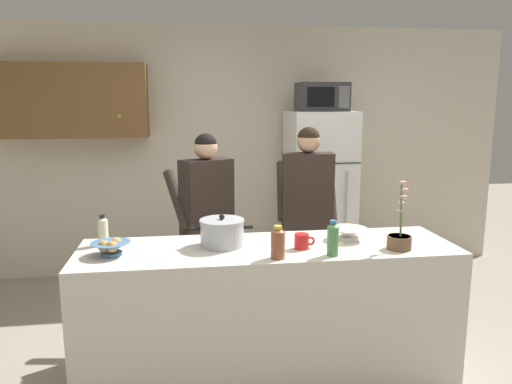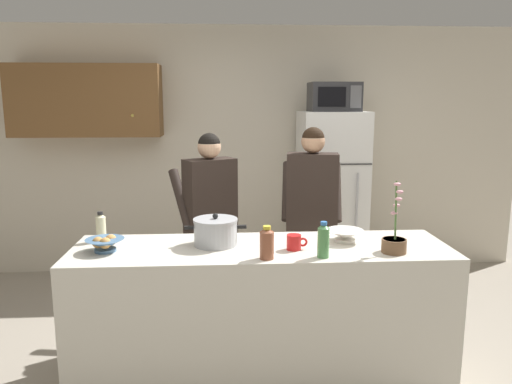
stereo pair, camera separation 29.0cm
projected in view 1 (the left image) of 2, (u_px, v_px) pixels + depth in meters
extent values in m
plane|color=#9E9384|center=(268.00, 378.00, 3.28)|extent=(14.00, 14.00, 0.00)
cube|color=beige|center=(233.00, 151.00, 5.28)|extent=(6.00, 0.12, 2.60)
cube|color=brown|center=(70.00, 101.00, 4.73)|extent=(1.47, 0.34, 0.71)
sphere|color=gold|center=(119.00, 116.00, 4.66)|extent=(0.03, 0.03, 0.03)
cube|color=silver|center=(268.00, 314.00, 3.20)|extent=(2.39, 0.68, 0.92)
cube|color=white|center=(319.00, 196.00, 5.04)|extent=(0.64, 0.64, 1.73)
cube|color=#333333|center=(329.00, 164.00, 4.66)|extent=(0.63, 0.01, 0.01)
cylinder|color=#B2B2B7|center=(346.00, 211.00, 4.74)|extent=(0.02, 0.02, 0.78)
cube|color=#2D2D30|center=(322.00, 97.00, 4.84)|extent=(0.48, 0.36, 0.28)
cube|color=black|center=(321.00, 97.00, 4.65)|extent=(0.26, 0.01, 0.18)
cube|color=#59595B|center=(344.00, 97.00, 4.68)|extent=(0.11, 0.01, 0.21)
cylinder|color=#726656|center=(215.00, 278.00, 4.07)|extent=(0.11, 0.11, 0.77)
cylinder|color=#726656|center=(201.00, 281.00, 3.98)|extent=(0.11, 0.11, 0.77)
cube|color=#2D231E|center=(207.00, 197.00, 3.90)|extent=(0.45, 0.37, 0.61)
sphere|color=#D8A884|center=(206.00, 147.00, 3.83)|extent=(0.19, 0.19, 0.19)
sphere|color=black|center=(206.00, 145.00, 3.82)|extent=(0.18, 0.18, 0.18)
cylinder|color=#2D231E|center=(220.00, 195.00, 4.12)|extent=(0.24, 0.36, 0.47)
cylinder|color=#2D231E|center=(177.00, 200.00, 3.88)|extent=(0.24, 0.36, 0.47)
cylinder|color=#726656|center=(314.00, 273.00, 4.15)|extent=(0.11, 0.11, 0.79)
cylinder|color=#726656|center=(297.00, 273.00, 4.15)|extent=(0.11, 0.11, 0.79)
cube|color=#2D231E|center=(308.00, 191.00, 4.02)|extent=(0.44, 0.26, 0.63)
sphere|color=tan|center=(309.00, 141.00, 3.95)|extent=(0.19, 0.19, 0.19)
sphere|color=black|center=(309.00, 138.00, 3.94)|extent=(0.18, 0.18, 0.18)
cylinder|color=#2D231E|center=(330.00, 191.00, 4.14)|extent=(0.13, 0.38, 0.48)
cylinder|color=#2D231E|center=(282.00, 191.00, 4.14)|extent=(0.13, 0.38, 0.48)
cylinder|color=#ADAFB5|center=(222.00, 234.00, 3.11)|extent=(0.27, 0.27, 0.16)
cylinder|color=#ADAFB5|center=(222.00, 221.00, 3.09)|extent=(0.28, 0.28, 0.02)
sphere|color=black|center=(222.00, 217.00, 3.09)|extent=(0.04, 0.04, 0.04)
cube|color=black|center=(195.00, 229.00, 3.08)|extent=(0.06, 0.02, 0.02)
cube|color=black|center=(248.00, 227.00, 3.13)|extent=(0.06, 0.02, 0.02)
cylinder|color=red|center=(302.00, 241.00, 3.05)|extent=(0.09, 0.09, 0.10)
torus|color=red|center=(310.00, 241.00, 3.06)|extent=(0.06, 0.01, 0.06)
cylinder|color=#4C7299|center=(111.00, 254.00, 2.93)|extent=(0.13, 0.13, 0.02)
cone|color=#4C7299|center=(111.00, 247.00, 2.92)|extent=(0.24, 0.24, 0.06)
sphere|color=tan|center=(104.00, 246.00, 2.89)|extent=(0.07, 0.07, 0.07)
sphere|color=tan|center=(116.00, 243.00, 2.95)|extent=(0.07, 0.07, 0.07)
sphere|color=tan|center=(112.00, 247.00, 2.88)|extent=(0.07, 0.07, 0.07)
cylinder|color=white|center=(348.00, 238.00, 3.26)|extent=(0.13, 0.13, 0.02)
cone|color=white|center=(349.00, 232.00, 3.25)|extent=(0.24, 0.24, 0.06)
cylinder|color=brown|center=(278.00, 245.00, 2.86)|extent=(0.08, 0.08, 0.16)
cone|color=brown|center=(278.00, 229.00, 2.84)|extent=(0.08, 0.08, 0.02)
cylinder|color=gold|center=(278.00, 227.00, 2.84)|extent=(0.05, 0.05, 0.02)
cylinder|color=#4C8C4C|center=(333.00, 241.00, 2.91)|extent=(0.07, 0.07, 0.18)
cone|color=#4C8C4C|center=(333.00, 224.00, 2.89)|extent=(0.07, 0.07, 0.03)
cylinder|color=#3372BF|center=(333.00, 222.00, 2.89)|extent=(0.04, 0.04, 0.02)
cylinder|color=beige|center=(103.00, 232.00, 3.13)|extent=(0.06, 0.06, 0.16)
cone|color=beige|center=(102.00, 218.00, 3.11)|extent=(0.06, 0.06, 0.03)
cylinder|color=#262626|center=(102.00, 216.00, 3.11)|extent=(0.04, 0.04, 0.02)
cylinder|color=brown|center=(399.00, 242.00, 3.05)|extent=(0.15, 0.15, 0.09)
cylinder|color=#38281E|center=(399.00, 236.00, 3.04)|extent=(0.14, 0.14, 0.01)
cylinder|color=#4C7238|center=(401.00, 208.00, 3.01)|extent=(0.01, 0.04, 0.36)
ellipsoid|color=pink|center=(399.00, 210.00, 3.01)|extent=(0.04, 0.03, 0.02)
ellipsoid|color=pink|center=(401.00, 203.00, 3.02)|extent=(0.04, 0.03, 0.02)
ellipsoid|color=pink|center=(404.00, 197.00, 2.98)|extent=(0.04, 0.03, 0.02)
ellipsoid|color=pink|center=(405.00, 190.00, 2.97)|extent=(0.04, 0.03, 0.02)
ellipsoid|color=pink|center=(403.00, 182.00, 2.97)|extent=(0.04, 0.03, 0.02)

